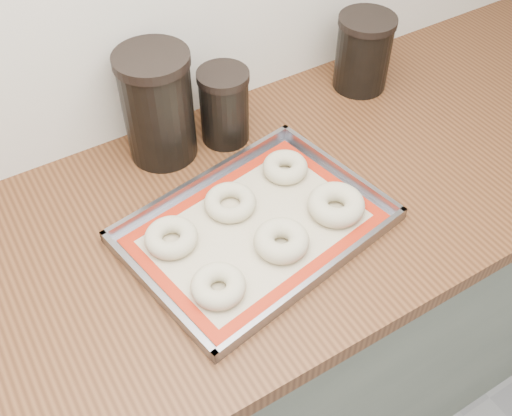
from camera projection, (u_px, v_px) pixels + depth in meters
cabinet at (317, 301)px, 1.56m from camera, size 3.00×0.65×0.86m
countertop at (334, 177)px, 1.23m from camera, size 3.06×0.68×0.04m
baking_tray at (256, 228)px, 1.10m from camera, size 0.51×0.41×0.03m
baking_mat at (256, 228)px, 1.11m from camera, size 0.46×0.36×0.00m
bagel_front_left at (218, 286)px, 1.00m from camera, size 0.12×0.12×0.03m
bagel_front_mid at (282, 241)px, 1.06m from camera, size 0.13×0.13×0.04m
bagel_front_right at (336, 205)px, 1.12m from camera, size 0.14×0.14×0.04m
bagel_back_left at (171, 237)px, 1.07m from camera, size 0.11×0.11×0.03m
bagel_back_mid at (230, 202)px, 1.13m from camera, size 0.12×0.12×0.03m
bagel_back_right at (285, 167)px, 1.20m from camera, size 0.09×0.09×0.03m
canister_left at (158, 106)px, 1.17m from camera, size 0.15×0.15×0.23m
canister_mid at (224, 106)px, 1.23m from camera, size 0.11×0.11×0.16m
canister_right at (363, 52)px, 1.36m from camera, size 0.13×0.13×0.17m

